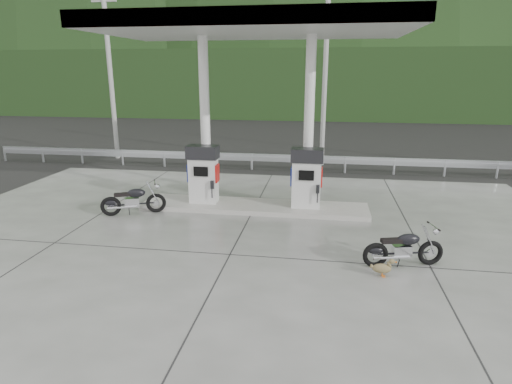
# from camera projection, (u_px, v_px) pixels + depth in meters

# --- Properties ---
(ground) EXTENTS (160.00, 160.00, 0.00)m
(ground) POSITION_uv_depth(u_px,v_px,m) (238.00, 239.00, 10.98)
(ground) COLOR black
(ground) RESTS_ON ground
(forecourt_apron) EXTENTS (18.00, 14.00, 0.02)m
(forecourt_apron) POSITION_uv_depth(u_px,v_px,m) (238.00, 239.00, 10.98)
(forecourt_apron) COLOR slate
(forecourt_apron) RESTS_ON ground
(pump_island) EXTENTS (7.00, 1.40, 0.15)m
(pump_island) POSITION_uv_depth(u_px,v_px,m) (254.00, 206.00, 13.33)
(pump_island) COLOR gray
(pump_island) RESTS_ON forecourt_apron
(gas_pump_left) EXTENTS (0.95, 0.55, 1.80)m
(gas_pump_left) POSITION_uv_depth(u_px,v_px,m) (203.00, 174.00, 13.31)
(gas_pump_left) COLOR silver
(gas_pump_left) RESTS_ON pump_island
(gas_pump_right) EXTENTS (0.95, 0.55, 1.80)m
(gas_pump_right) POSITION_uv_depth(u_px,v_px,m) (307.00, 178.00, 12.82)
(gas_pump_right) COLOR silver
(gas_pump_right) RESTS_ON pump_island
(canopy_column_left) EXTENTS (0.30, 0.30, 5.00)m
(canopy_column_left) POSITION_uv_depth(u_px,v_px,m) (205.00, 121.00, 13.25)
(canopy_column_left) COLOR white
(canopy_column_left) RESTS_ON pump_island
(canopy_column_right) EXTENTS (0.30, 0.30, 5.00)m
(canopy_column_right) POSITION_uv_depth(u_px,v_px,m) (309.00, 123.00, 12.77)
(canopy_column_right) COLOR white
(canopy_column_right) RESTS_ON pump_island
(canopy_roof) EXTENTS (8.50, 5.00, 0.40)m
(canopy_roof) POSITION_uv_depth(u_px,v_px,m) (254.00, 26.00, 11.89)
(canopy_roof) COLOR silver
(canopy_roof) RESTS_ON canopy_column_left
(guardrail) EXTENTS (26.00, 0.16, 1.42)m
(guardrail) POSITION_uv_depth(u_px,v_px,m) (275.00, 154.00, 18.39)
(guardrail) COLOR #ACB0B4
(guardrail) RESTS_ON ground
(road) EXTENTS (60.00, 7.00, 0.01)m
(road) POSITION_uv_depth(u_px,v_px,m) (282.00, 155.00, 21.91)
(road) COLOR black
(road) RESTS_ON ground
(utility_pole_a) EXTENTS (0.22, 0.22, 8.00)m
(utility_pole_a) POSITION_uv_depth(u_px,v_px,m) (110.00, 75.00, 20.12)
(utility_pole_a) COLOR #969791
(utility_pole_a) RESTS_ON ground
(utility_pole_b) EXTENTS (0.22, 0.22, 8.00)m
(utility_pole_b) POSITION_uv_depth(u_px,v_px,m) (325.00, 75.00, 18.61)
(utility_pole_b) COLOR #969791
(utility_pole_b) RESTS_ON ground
(tree_band) EXTENTS (80.00, 6.00, 6.00)m
(tree_band) POSITION_uv_depth(u_px,v_px,m) (303.00, 84.00, 38.66)
(tree_band) COLOR black
(tree_band) RESTS_ON ground
(forested_hills) EXTENTS (100.00, 40.00, 140.00)m
(forested_hills) POSITION_uv_depth(u_px,v_px,m) (312.00, 98.00, 67.98)
(forested_hills) COLOR black
(forested_hills) RESTS_ON ground
(motorcycle_left) EXTENTS (1.85, 1.23, 0.84)m
(motorcycle_left) POSITION_uv_depth(u_px,v_px,m) (133.00, 200.00, 12.77)
(motorcycle_left) COLOR black
(motorcycle_left) RESTS_ON forecourt_apron
(motorcycle_right) EXTENTS (1.78, 0.94, 0.81)m
(motorcycle_right) POSITION_uv_depth(u_px,v_px,m) (404.00, 249.00, 9.36)
(motorcycle_right) COLOR black
(motorcycle_right) RESTS_ON forecourt_apron
(duck) EXTENTS (0.48, 0.15, 0.35)m
(duck) POSITION_uv_depth(u_px,v_px,m) (382.00, 269.00, 8.93)
(duck) COLOR brown
(duck) RESTS_ON forecourt_apron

